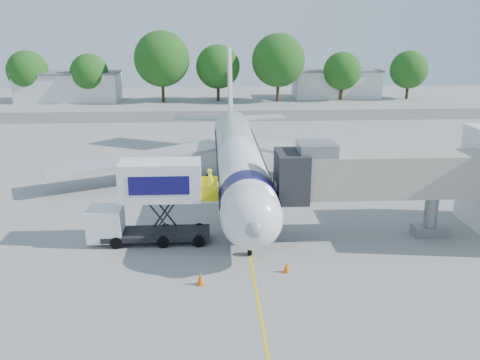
{
  "coord_description": "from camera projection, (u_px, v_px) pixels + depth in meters",
  "views": [
    {
      "loc": [
        -2.37,
        -40.23,
        14.08
      ],
      "look_at": [
        -0.27,
        -3.72,
        3.2
      ],
      "focal_mm": 40.0,
      "sensor_mm": 36.0,
      "label": 1
    }
  ],
  "objects": [
    {
      "name": "safety_cone_b",
      "position": [
        201.0,
        279.0,
        29.66
      ],
      "size": [
        0.46,
        0.46,
        0.74
      ],
      "color": "#DD600B",
      "rests_on": "ground"
    },
    {
      "name": "tree_a",
      "position": [
        27.0,
        71.0,
        95.17
      ],
      "size": [
        7.22,
        7.22,
        9.21
      ],
      "color": "#382314",
      "rests_on": "ground"
    },
    {
      "name": "ground",
      "position": [
        241.0,
        205.0,
        42.64
      ],
      "size": [
        160.0,
        160.0,
        0.0
      ],
      "primitive_type": "plane",
      "color": "#989895",
      "rests_on": "ground"
    },
    {
      "name": "tree_f",
      "position": [
        342.0,
        71.0,
        98.02
      ],
      "size": [
        6.9,
        6.9,
        8.8
      ],
      "color": "#382314",
      "rests_on": "ground"
    },
    {
      "name": "tree_d",
      "position": [
        218.0,
        67.0,
        96.95
      ],
      "size": [
        7.97,
        7.97,
        10.16
      ],
      "color": "#382314",
      "rests_on": "ground"
    },
    {
      "name": "safety_cone_a",
      "position": [
        287.0,
        267.0,
        31.15
      ],
      "size": [
        0.41,
        0.41,
        0.65
      ],
      "color": "#DD600B",
      "rests_on": "ground"
    },
    {
      "name": "catering_hiloader",
      "position": [
        151.0,
        202.0,
        34.81
      ],
      "size": [
        8.5,
        2.44,
        5.5
      ],
      "color": "black",
      "rests_on": "ground"
    },
    {
      "name": "tree_b",
      "position": [
        89.0,
        73.0,
        95.41
      ],
      "size": [
        6.78,
        6.78,
        8.65
      ],
      "color": "#382314",
      "rests_on": "ground"
    },
    {
      "name": "outbuilding_right",
      "position": [
        336.0,
        83.0,
        102.42
      ],
      "size": [
        16.4,
        7.4,
        5.3
      ],
      "color": "silver",
      "rests_on": "ground"
    },
    {
      "name": "aircraft",
      "position": [
        238.0,
        157.0,
        45.75
      ],
      "size": [
        34.17,
        37.73,
        11.35
      ],
      "color": "silver",
      "rests_on": "ground"
    },
    {
      "name": "taxiway_strip",
      "position": [
        225.0,
        116.0,
        82.83
      ],
      "size": [
        120.0,
        10.0,
        0.01
      ],
      "primitive_type": "cube",
      "color": "#59595B",
      "rests_on": "ground"
    },
    {
      "name": "tree_g",
      "position": [
        409.0,
        70.0,
        99.55
      ],
      "size": [
        7.01,
        7.01,
        8.94
      ],
      "color": "#382314",
      "rests_on": "ground"
    },
    {
      "name": "guidance_line",
      "position": [
        241.0,
        205.0,
        42.64
      ],
      "size": [
        0.15,
        70.0,
        0.01
      ],
      "primitive_type": "cube",
      "color": "yellow",
      "rests_on": "ground"
    },
    {
      "name": "ground_tug",
      "position": [
        276.0,
        321.0,
        24.64
      ],
      "size": [
        4.23,
        3.25,
        1.51
      ],
      "rotation": [
        0.0,
        0.0,
        0.4
      ],
      "color": "white",
      "rests_on": "ground"
    },
    {
      "name": "tree_c",
      "position": [
        162.0,
        59.0,
        95.17
      ],
      "size": [
        9.9,
        9.9,
        12.62
      ],
      "color": "#382314",
      "rests_on": "ground"
    },
    {
      "name": "outbuilding_left",
      "position": [
        69.0,
        86.0,
        97.76
      ],
      "size": [
        18.4,
        8.4,
        5.3
      ],
      "color": "silver",
      "rests_on": "ground"
    },
    {
      "name": "jet_bridge",
      "position": [
        368.0,
        176.0,
        35.15
      ],
      "size": [
        13.9,
        3.2,
        6.6
      ],
      "color": "#ADA493",
      "rests_on": "ground"
    },
    {
      "name": "tree_e",
      "position": [
        278.0,
        60.0,
        95.61
      ],
      "size": [
        9.54,
        9.54,
        12.17
      ],
      "color": "#382314",
      "rests_on": "ground"
    }
  ]
}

